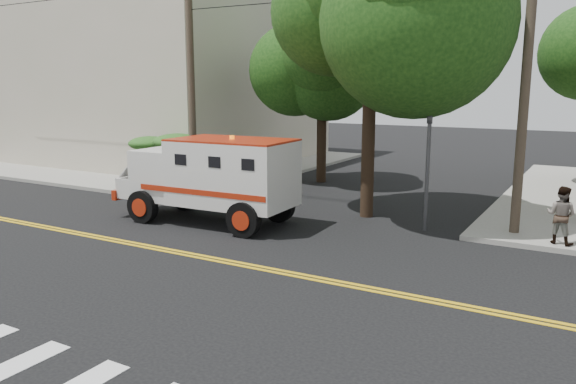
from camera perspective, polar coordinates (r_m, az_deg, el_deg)
The scene contains 11 objects.
ground at distance 14.67m, azimuth -7.34°, elevation -6.84°, with size 100.00×100.00×0.00m, color black.
sidewalk_nw at distance 33.30m, azimuth -11.81°, elevation 3.06°, with size 17.00×17.00×0.15m, color gray.
building_left at distance 35.47m, azimuth -12.96°, elevation 11.70°, with size 16.00×14.00×10.00m, color #B4AE93.
utility_pole_left at distance 22.17m, azimuth -9.81°, elevation 10.84°, with size 0.28×0.28×9.00m, color #382D23.
utility_pole_right at distance 17.42m, azimuth 22.99°, elevation 10.21°, with size 0.28×0.28×9.00m, color #382D23.
tree_left at distance 25.50m, azimuth 3.96°, elevation 13.71°, with size 4.48×4.20×7.70m.
traffic_signal at distance 17.47m, azimuth 14.03°, elevation 3.25°, with size 0.15×0.18×3.60m.
accessibility_sign at distance 22.89m, azimuth -10.44°, elevation 2.94°, with size 0.45×0.10×2.02m.
palm_planter at distance 24.00m, azimuth -12.02°, elevation 3.92°, with size 3.52×2.63×2.36m.
armored_truck at distance 18.26m, azimuth -7.71°, elevation 1.73°, with size 6.18×2.68×2.77m.
pedestrian_b at distance 16.96m, azimuth 25.99°, elevation -2.12°, with size 0.78×0.61×1.60m, color gray.
Camera 1 is at (8.54, -11.08, 4.42)m, focal length 35.00 mm.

